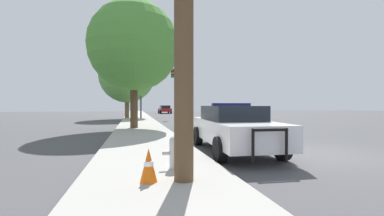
# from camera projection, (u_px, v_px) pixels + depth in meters

# --- Properties ---
(ground_plane) EXTENTS (110.00, 110.00, 0.00)m
(ground_plane) POSITION_uv_depth(u_px,v_px,m) (317.00, 154.00, 7.93)
(ground_plane) COLOR #474749
(sidewalk_left) EXTENTS (3.00, 110.00, 0.13)m
(sidewalk_left) POSITION_uv_depth(u_px,v_px,m) (151.00, 160.00, 6.80)
(sidewalk_left) COLOR #A3A099
(sidewalk_left) RESTS_ON ground_plane
(police_car) EXTENTS (2.22, 5.06, 1.58)m
(police_car) POSITION_uv_depth(u_px,v_px,m) (233.00, 127.00, 8.38)
(police_car) COLOR white
(police_car) RESTS_ON ground_plane
(fire_hydrant) EXTENTS (0.54, 0.24, 0.71)m
(fire_hydrant) POSITION_uv_depth(u_px,v_px,m) (175.00, 151.00, 5.61)
(fire_hydrant) COLOR #B7BCC1
(fire_hydrant) RESTS_ON sidewalk_left
(traffic_light) EXTENTS (3.55, 0.35, 5.37)m
(traffic_light) POSITION_uv_depth(u_px,v_px,m) (154.00, 82.00, 26.96)
(traffic_light) COLOR #424247
(traffic_light) RESTS_ON sidewalk_left
(car_background_distant) EXTENTS (2.11, 4.54, 1.42)m
(car_background_distant) POSITION_uv_depth(u_px,v_px,m) (165.00, 109.00, 45.31)
(car_background_distant) COLOR maroon
(car_background_distant) RESTS_ON ground_plane
(tree_sidewalk_mid) EXTENTS (5.89, 5.89, 7.52)m
(tree_sidewalk_mid) POSITION_uv_depth(u_px,v_px,m) (127.00, 75.00, 27.37)
(tree_sidewalk_mid) COLOR brown
(tree_sidewalk_mid) RESTS_ON sidewalk_left
(tree_sidewalk_near) EXTENTS (5.46, 5.46, 7.70)m
(tree_sidewalk_near) POSITION_uv_depth(u_px,v_px,m) (134.00, 46.00, 15.53)
(tree_sidewalk_near) COLOR #4C3823
(tree_sidewalk_near) RESTS_ON sidewalk_left
(traffic_cone) EXTENTS (0.31, 0.31, 0.61)m
(traffic_cone) POSITION_uv_depth(u_px,v_px,m) (149.00, 165.00, 4.61)
(traffic_cone) COLOR orange
(traffic_cone) RESTS_ON sidewalk_left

